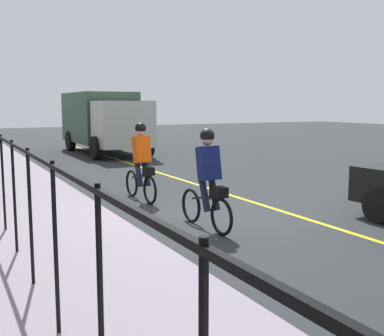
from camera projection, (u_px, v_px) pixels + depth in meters
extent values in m
plane|color=#292D30|center=(211.00, 217.00, 9.50)|extent=(80.00, 80.00, 0.00)
cube|color=yellow|center=(275.00, 209.00, 10.23)|extent=(36.00, 0.12, 0.01)
cube|color=gray|center=(34.00, 235.00, 7.93)|extent=(40.00, 3.20, 0.15)
cylinder|color=black|center=(101.00, 305.00, 3.08)|extent=(0.04, 0.04, 1.60)
cylinder|color=black|center=(56.00, 248.00, 4.29)|extent=(0.04, 0.04, 1.60)
cylinder|color=black|center=(30.00, 217.00, 5.49)|extent=(0.04, 0.04, 1.60)
cylinder|color=black|center=(14.00, 197.00, 6.70)|extent=(0.04, 0.04, 1.60)
cylinder|color=black|center=(3.00, 182.00, 7.90)|extent=(0.04, 0.04, 1.60)
torus|color=black|center=(132.00, 183.00, 11.58)|extent=(0.66, 0.09, 0.66)
torus|color=black|center=(150.00, 190.00, 10.68)|extent=(0.66, 0.09, 0.66)
cube|color=black|center=(140.00, 176.00, 11.10)|extent=(0.93, 0.08, 0.24)
cylinder|color=black|center=(143.00, 170.00, 10.95)|extent=(0.03, 0.03, 0.35)
cube|color=#E34D07|center=(142.00, 150.00, 10.93)|extent=(0.35, 0.37, 0.63)
sphere|color=tan|center=(141.00, 131.00, 10.92)|extent=(0.22, 0.22, 0.22)
sphere|color=black|center=(140.00, 128.00, 10.91)|extent=(0.26, 0.26, 0.26)
cylinder|color=#191E38|center=(138.00, 173.00, 10.93)|extent=(0.34, 0.13, 0.65)
cylinder|color=#191E38|center=(146.00, 172.00, 11.03)|extent=(0.34, 0.13, 0.65)
cube|color=black|center=(149.00, 171.00, 10.67)|extent=(0.25, 0.21, 0.18)
torus|color=black|center=(191.00, 205.00, 9.04)|extent=(0.66, 0.09, 0.66)
torus|color=black|center=(221.00, 217.00, 8.14)|extent=(0.66, 0.09, 0.66)
cube|color=black|center=(205.00, 197.00, 8.56)|extent=(0.93, 0.08, 0.24)
cylinder|color=black|center=(210.00, 190.00, 8.41)|extent=(0.03, 0.03, 0.35)
cube|color=#0F1A50|center=(209.00, 163.00, 8.39)|extent=(0.35, 0.37, 0.63)
sphere|color=tan|center=(207.00, 139.00, 8.37)|extent=(0.22, 0.22, 0.22)
sphere|color=black|center=(207.00, 135.00, 8.36)|extent=(0.26, 0.26, 0.26)
cylinder|color=#191E38|center=(204.00, 193.00, 8.39)|extent=(0.34, 0.13, 0.65)
cylinder|color=#191E38|center=(214.00, 192.00, 8.49)|extent=(0.34, 0.13, 0.65)
cube|color=black|center=(220.00, 192.00, 8.12)|extent=(0.25, 0.21, 0.18)
cylinder|color=black|center=(379.00, 206.00, 9.01)|extent=(0.65, 0.26, 0.64)
cube|color=#35533B|center=(99.00, 117.00, 22.49)|extent=(4.76, 2.41, 2.30)
cube|color=beige|center=(123.00, 124.00, 19.51)|extent=(1.82, 2.21, 1.90)
cylinder|color=black|center=(147.00, 146.00, 20.27)|extent=(0.96, 0.30, 0.96)
cylinder|color=black|center=(96.00, 148.00, 19.24)|extent=(0.96, 0.30, 0.96)
cylinder|color=black|center=(115.00, 139.00, 24.08)|extent=(0.96, 0.30, 0.96)
cylinder|color=black|center=(70.00, 141.00, 23.06)|extent=(0.96, 0.30, 0.96)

